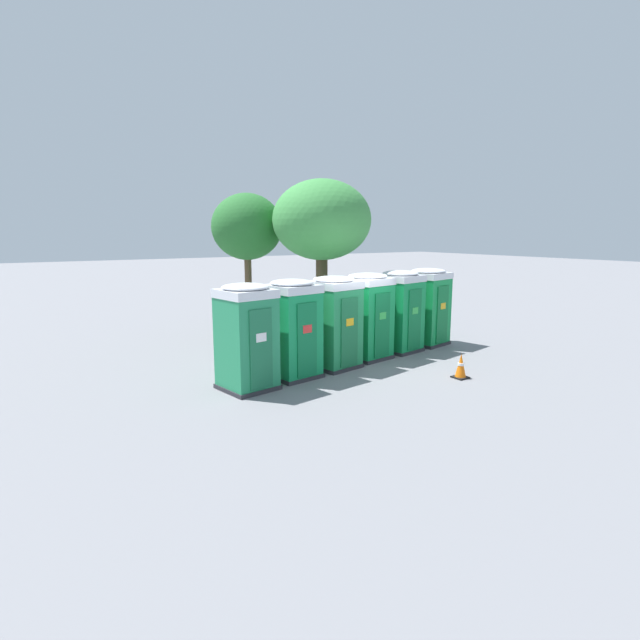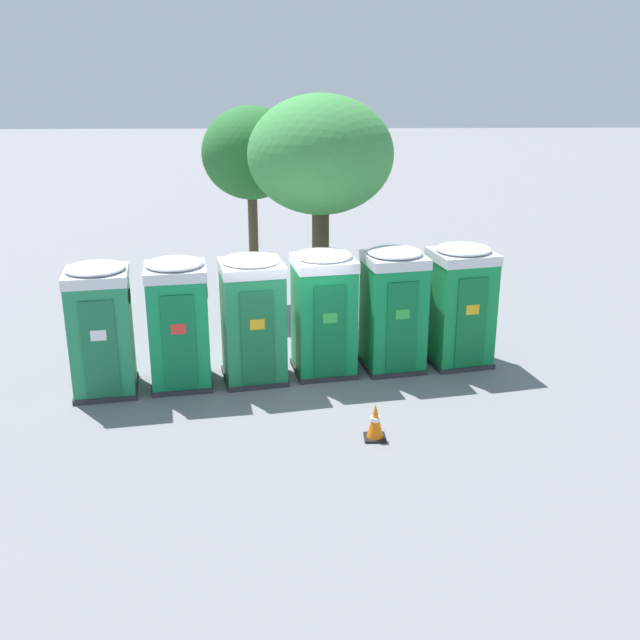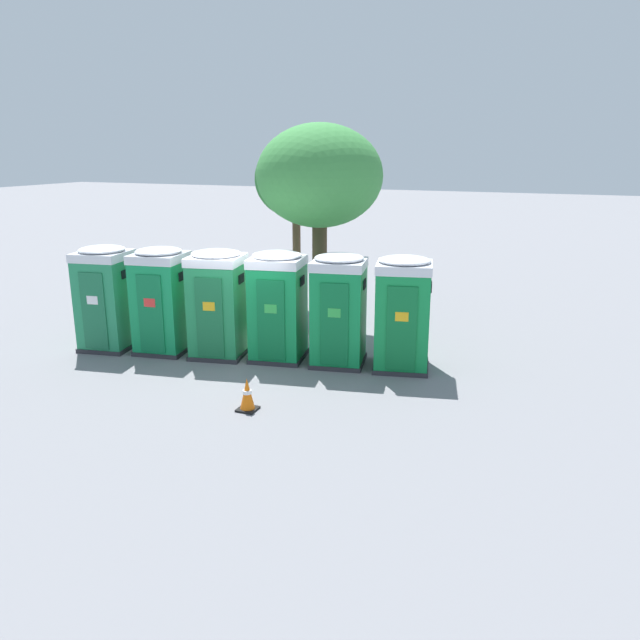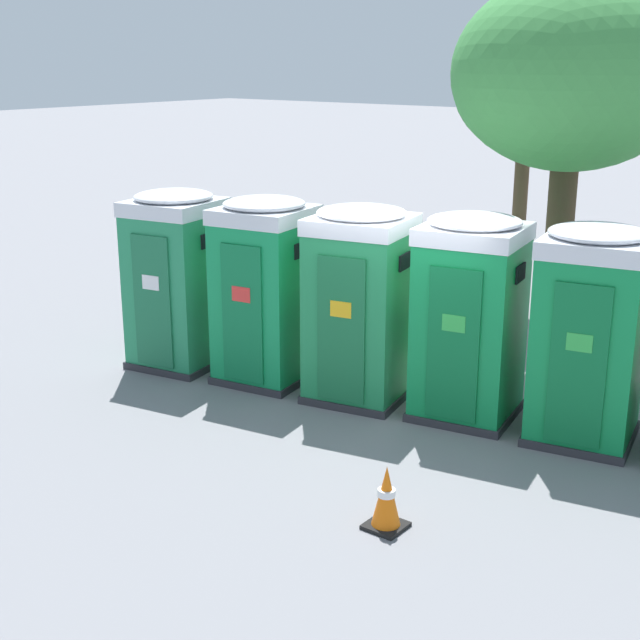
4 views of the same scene
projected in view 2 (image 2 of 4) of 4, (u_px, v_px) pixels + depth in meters
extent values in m
plane|color=slate|center=(288.00, 372.00, 15.34)|extent=(120.00, 120.00, 0.00)
cube|color=#2D2D33|center=(107.00, 388.00, 14.47)|extent=(1.36, 1.38, 0.10)
cube|color=#238956|center=(102.00, 335.00, 14.11)|extent=(1.30, 1.32, 2.10)
cube|color=#1B6B43|center=(100.00, 349.00, 13.60)|extent=(0.61, 0.14, 1.85)
cube|color=white|center=(98.00, 336.00, 13.49)|extent=(0.28, 0.06, 0.20)
cube|color=black|center=(129.00, 296.00, 13.98)|extent=(0.09, 0.36, 0.20)
cube|color=silver|center=(96.00, 276.00, 13.74)|extent=(1.33, 1.35, 0.20)
ellipsoid|color=silver|center=(95.00, 268.00, 13.69)|extent=(1.27, 1.29, 0.18)
cube|color=#2D2D33|center=(182.00, 381.00, 14.79)|extent=(1.34, 1.37, 0.10)
cube|color=#149250|center=(179.00, 329.00, 14.43)|extent=(1.28, 1.30, 2.10)
cube|color=#0F723E|center=(179.00, 343.00, 13.92)|extent=(0.61, 0.13, 1.85)
cube|color=red|center=(178.00, 329.00, 13.81)|extent=(0.28, 0.05, 0.20)
cube|color=black|center=(207.00, 291.00, 14.30)|extent=(0.08, 0.36, 0.20)
cube|color=silver|center=(175.00, 271.00, 14.06)|extent=(1.32, 1.34, 0.20)
ellipsoid|color=silver|center=(175.00, 263.00, 14.01)|extent=(1.26, 1.28, 0.18)
cube|color=#2D2D33|center=(255.00, 376.00, 15.04)|extent=(1.43, 1.42, 0.10)
cube|color=#1F884C|center=(253.00, 324.00, 14.68)|extent=(1.36, 1.35, 2.10)
cube|color=#186A3B|center=(258.00, 338.00, 14.16)|extent=(0.63, 0.16, 1.85)
cube|color=yellow|center=(257.00, 325.00, 14.06)|extent=(0.28, 0.06, 0.20)
cube|color=black|center=(282.00, 286.00, 14.56)|extent=(0.10, 0.36, 0.20)
cube|color=silver|center=(251.00, 268.00, 14.30)|extent=(1.40, 1.39, 0.20)
ellipsoid|color=silver|center=(251.00, 260.00, 14.25)|extent=(1.33, 1.32, 0.18)
cube|color=#2D2D33|center=(324.00, 369.00, 15.38)|extent=(1.39, 1.39, 0.10)
cube|color=#118C46|center=(324.00, 318.00, 15.02)|extent=(1.33, 1.32, 2.10)
cube|color=#0D6D37|center=(330.00, 331.00, 14.51)|extent=(0.62, 0.14, 1.85)
cube|color=green|center=(330.00, 318.00, 14.40)|extent=(0.28, 0.06, 0.20)
cube|color=black|center=(352.00, 281.00, 14.90)|extent=(0.09, 0.36, 0.20)
cube|color=silver|center=(324.00, 263.00, 14.65)|extent=(1.37, 1.36, 0.20)
ellipsoid|color=silver|center=(324.00, 255.00, 14.60)|extent=(1.30, 1.30, 0.18)
cube|color=#2D2D33|center=(391.00, 364.00, 15.61)|extent=(1.38, 1.40, 0.10)
cube|color=#118B45|center=(393.00, 314.00, 15.25)|extent=(1.32, 1.33, 2.10)
cube|color=#0D6D36|center=(402.00, 327.00, 14.73)|extent=(0.61, 0.15, 1.85)
cube|color=green|center=(403.00, 314.00, 14.63)|extent=(0.28, 0.06, 0.20)
cube|color=black|center=(421.00, 278.00, 15.13)|extent=(0.09, 0.36, 0.20)
cube|color=silver|center=(395.00, 260.00, 14.87)|extent=(1.36, 1.37, 0.20)
ellipsoid|color=silver|center=(395.00, 252.00, 14.82)|extent=(1.29, 1.31, 0.18)
cube|color=#2D2D33|center=(456.00, 359.00, 15.87)|extent=(1.45, 1.43, 0.10)
cube|color=#138E43|center=(459.00, 310.00, 15.51)|extent=(1.38, 1.37, 2.10)
cube|color=#0F6E34|center=(471.00, 323.00, 15.00)|extent=(0.63, 0.17, 1.85)
cube|color=yellow|center=(473.00, 310.00, 14.90)|extent=(0.27, 0.07, 0.20)
cube|color=black|center=(488.00, 274.00, 15.41)|extent=(0.10, 0.36, 0.20)
cube|color=silver|center=(463.00, 256.00, 15.14)|extent=(1.42, 1.41, 0.20)
ellipsoid|color=silver|center=(463.00, 249.00, 15.09)|extent=(1.35, 1.34, 0.18)
cylinder|color=brown|center=(254.00, 242.00, 19.29)|extent=(0.25, 0.25, 3.26)
ellipsoid|color=#286B2D|center=(251.00, 153.00, 18.56)|extent=(2.45, 2.45, 2.29)
cylinder|color=#4C3826|center=(321.00, 261.00, 17.22)|extent=(0.39, 0.39, 3.38)
ellipsoid|color=#3D8C42|center=(321.00, 155.00, 16.44)|extent=(3.23, 3.23, 2.62)
cube|color=black|center=(375.00, 437.00, 12.63)|extent=(0.36, 0.36, 0.04)
cone|color=orange|center=(375.00, 420.00, 12.52)|extent=(0.28, 0.28, 0.60)
cylinder|color=white|center=(375.00, 419.00, 12.51)|extent=(0.17, 0.17, 0.07)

